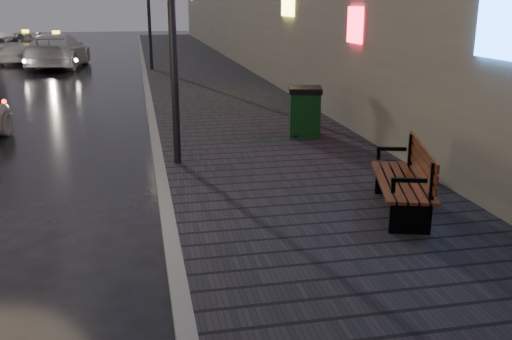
% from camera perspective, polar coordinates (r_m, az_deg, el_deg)
% --- Properties ---
extents(sidewalk, '(4.60, 58.00, 0.15)m').
position_cam_1_polar(sidewalk, '(25.92, -5.71, 9.71)').
color(sidewalk, black).
rests_on(sidewalk, ground).
extents(curb, '(0.20, 58.00, 0.15)m').
position_cam_1_polar(curb, '(25.77, -11.09, 9.45)').
color(curb, slate).
rests_on(curb, ground).
extents(bench, '(1.22, 2.08, 1.00)m').
position_cam_1_polar(bench, '(8.51, 14.92, -0.89)').
color(bench, black).
rests_on(bench, sidewalk).
extents(trash_bin, '(0.88, 0.88, 1.11)m').
position_cam_1_polar(trash_bin, '(13.09, 4.89, 5.90)').
color(trash_bin, black).
rests_on(trash_bin, sidewalk).
extents(taxi_mid, '(2.86, 5.81, 1.63)m').
position_cam_1_polar(taxi_mid, '(29.71, -19.21, 11.19)').
color(taxi_mid, white).
rests_on(taxi_mid, ground).
extents(taxi_far, '(2.90, 5.66, 1.53)m').
position_cam_1_polar(taxi_far, '(33.56, -21.93, 11.35)').
color(taxi_far, silver).
rests_on(taxi_far, ground).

